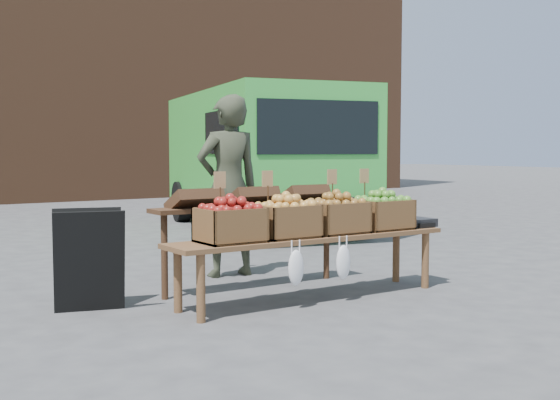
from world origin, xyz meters
TOP-DOWN VIEW (x-y plane):
  - ground at (0.00, 0.00)m, footprint 80.00×80.00m
  - brick_building at (0.00, 15.00)m, footprint 24.00×4.00m
  - delivery_van at (1.53, 5.35)m, footprint 3.37×5.40m
  - vendor at (-1.11, 1.82)m, footprint 0.72×0.51m
  - chalkboard_sign at (-2.85, 1.08)m, footprint 0.62×0.45m
  - back_table at (-1.26, 1.13)m, footprint 2.10×0.44m
  - display_bench at (-1.08, 0.41)m, footprint 2.70×0.56m
  - crate_golden_apples at (-1.90, 0.41)m, footprint 0.50×0.40m
  - crate_russet_pears at (-1.35, 0.41)m, footprint 0.50×0.40m
  - crate_red_apples at (-0.80, 0.41)m, footprint 0.50×0.40m
  - crate_green_apples at (-0.25, 0.41)m, footprint 0.50×0.40m
  - weighing_scale at (0.17, 0.41)m, footprint 0.34×0.30m

SIDE VIEW (x-z plane):
  - ground at x=0.00m, z-range 0.00..0.00m
  - display_bench at x=-1.08m, z-range 0.00..0.57m
  - chalkboard_sign at x=-2.85m, z-range 0.00..0.85m
  - back_table at x=-1.26m, z-range 0.00..1.04m
  - weighing_scale at x=0.17m, z-range 0.57..0.65m
  - crate_golden_apples at x=-1.90m, z-range 0.57..0.85m
  - crate_russet_pears at x=-1.35m, z-range 0.57..0.85m
  - crate_red_apples at x=-0.80m, z-range 0.57..0.85m
  - crate_green_apples at x=-0.25m, z-range 0.57..0.85m
  - vendor at x=-1.11m, z-range 0.00..1.88m
  - delivery_van at x=1.53m, z-range 0.00..2.25m
  - brick_building at x=0.00m, z-range 0.00..10.00m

